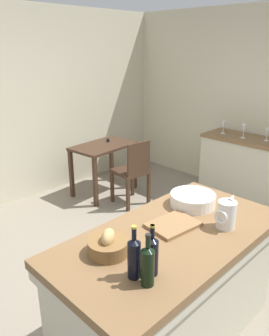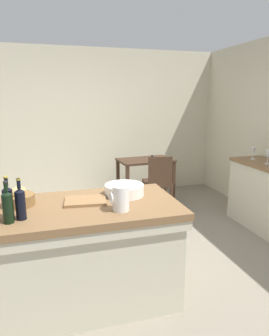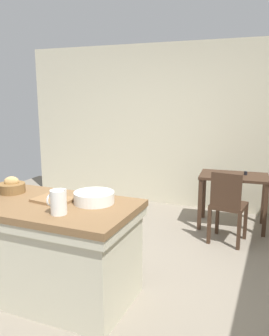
{
  "view_description": "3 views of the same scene",
  "coord_description": "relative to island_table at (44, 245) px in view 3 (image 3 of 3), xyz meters",
  "views": [
    {
      "loc": [
        -1.89,
        -1.66,
        2.07
      ],
      "look_at": [
        0.25,
        0.49,
        0.95
      ],
      "focal_mm": 35.49,
      "sensor_mm": 36.0,
      "label": 1
    },
    {
      "loc": [
        -0.52,
        -2.81,
        1.73
      ],
      "look_at": [
        0.42,
        0.44,
        0.95
      ],
      "focal_mm": 31.89,
      "sensor_mm": 36.0,
      "label": 2
    },
    {
      "loc": [
        1.55,
        -2.88,
        1.83
      ],
      "look_at": [
        0.22,
        0.33,
        1.08
      ],
      "focal_mm": 37.38,
      "sensor_mm": 36.0,
      "label": 3
    }
  ],
  "objects": [
    {
      "name": "pitcher",
      "position": [
        0.32,
        -0.21,
        0.51
      ],
      "size": [
        0.17,
        0.13,
        0.24
      ],
      "color": "white",
      "rests_on": "island_table"
    },
    {
      "name": "writing_desk",
      "position": [
        1.37,
        2.36,
        0.14
      ],
      "size": [
        0.95,
        0.64,
        0.79
      ],
      "color": "#3D281C",
      "rests_on": "ground"
    },
    {
      "name": "wall_back",
      "position": [
        0.34,
        3.07,
        0.82
      ],
      "size": [
        5.32,
        0.12,
        2.6
      ],
      "primitive_type": "cube",
      "color": "beige",
      "rests_on": "ground"
    },
    {
      "name": "cutting_board",
      "position": [
        0.08,
        0.06,
        0.42
      ],
      "size": [
        0.37,
        0.29,
        0.02
      ],
      "primitive_type": "cube",
      "rotation": [
        0.0,
        0.0,
        -0.12
      ],
      "color": "olive",
      "rests_on": "island_table"
    },
    {
      "name": "wash_bowl",
      "position": [
        0.44,
        0.15,
        0.46
      ],
      "size": [
        0.35,
        0.35,
        0.1
      ],
      "primitive_type": "cylinder",
      "color": "white",
      "rests_on": "island_table"
    },
    {
      "name": "ground_plane",
      "position": [
        0.34,
        0.47,
        -0.48
      ],
      "size": [
        6.76,
        6.76,
        0.0
      ],
      "primitive_type": "plane",
      "color": "gray"
    },
    {
      "name": "wooden_chair",
      "position": [
        1.38,
        1.77,
        0.02
      ],
      "size": [
        0.44,
        0.44,
        0.91
      ],
      "color": "#3D281C",
      "rests_on": "ground"
    },
    {
      "name": "island_table",
      "position": [
        0.0,
        0.0,
        0.0
      ],
      "size": [
        1.69,
        0.86,
        0.88
      ],
      "color": "brown",
      "rests_on": "ground"
    },
    {
      "name": "bread_basket",
      "position": [
        -0.45,
        0.13,
        0.46
      ],
      "size": [
        0.25,
        0.25,
        0.16
      ],
      "color": "brown",
      "rests_on": "island_table"
    }
  ]
}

